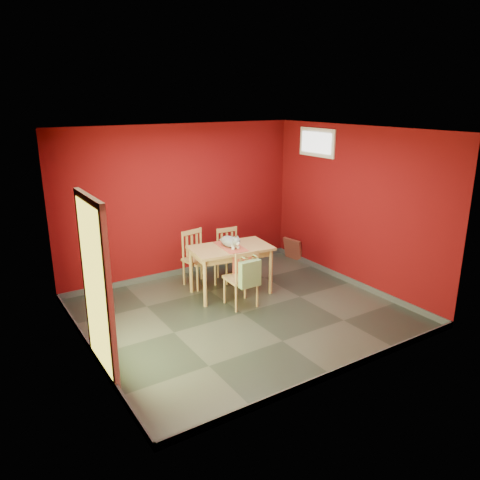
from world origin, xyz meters
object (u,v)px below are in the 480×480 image
dining_table (231,253)px  chair_near (242,277)px  picture_frame (293,249)px  cat (230,240)px  chair_far_left (197,258)px  tote_bag (250,274)px  chair_far_right (230,254)px

dining_table → chair_near: size_ratio=1.47×
picture_frame → dining_table: bearing=-158.2°
dining_table → cat: (-0.00, 0.02, 0.22)m
chair_near → picture_frame: chair_near is taller
chair_far_left → tote_bag: chair_far_left is taller
chair_near → chair_far_left: bearing=98.2°
tote_bag → dining_table: bearing=80.3°
dining_table → tote_bag: bearing=-99.7°
chair_far_right → cat: bearing=-122.4°
cat → chair_near: bearing=-73.4°
tote_bag → chair_far_left: bearing=96.6°
chair_far_left → chair_far_right: (0.62, -0.07, -0.02)m
picture_frame → cat: bearing=-158.9°
chair_near → picture_frame: (2.05, 1.30, -0.26)m
chair_far_left → chair_near: (0.17, -1.16, -0.01)m
chair_near → picture_frame: size_ratio=2.11×
chair_far_left → cat: size_ratio=2.04×
dining_table → chair_far_left: size_ratio=1.43×
cat → chair_far_right: bearing=86.1°
picture_frame → chair_far_right: bearing=-172.3°
chair_far_left → chair_far_right: bearing=-6.5°
chair_far_right → picture_frame: 1.63m
dining_table → chair_far_right: size_ratio=1.50×
chair_far_left → cat: (0.28, -0.60, 0.43)m
tote_bag → cat: cat is taller
chair_far_left → chair_near: bearing=-81.8°
chair_near → cat: size_ratio=1.99×
tote_bag → cat: (0.12, 0.78, 0.31)m
dining_table → cat: bearing=99.7°
dining_table → chair_far_left: 0.72m
cat → picture_frame: bearing=49.6°
dining_table → chair_near: bearing=-102.8°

